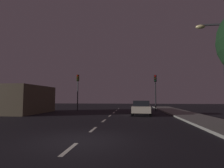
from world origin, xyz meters
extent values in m
plane|color=black|center=(0.00, 7.00, 0.00)|extent=(80.00, 80.00, 0.00)
cube|color=gray|center=(7.50, 7.00, 0.07)|extent=(3.00, 40.00, 0.15)
cube|color=silver|center=(0.00, -1.20, 0.00)|extent=(0.16, 1.60, 0.01)
cube|color=silver|center=(0.00, 2.60, 0.00)|extent=(0.16, 1.60, 0.01)
cube|color=silver|center=(0.00, 6.40, 0.00)|extent=(0.16, 1.60, 0.01)
cube|color=silver|center=(0.00, 10.20, 0.00)|extent=(0.16, 1.60, 0.01)
cube|color=silver|center=(0.00, 14.00, 0.00)|extent=(0.16, 1.60, 0.01)
cube|color=silver|center=(0.00, 17.80, 0.00)|extent=(0.16, 1.60, 0.01)
cube|color=silver|center=(0.00, 21.60, 0.00)|extent=(0.16, 1.60, 0.01)
cylinder|color=#2D2D30|center=(-5.21, 16.42, 2.47)|extent=(0.14, 0.14, 4.94)
cube|color=#382D0C|center=(-5.21, 16.42, 4.49)|extent=(0.32, 0.24, 0.90)
sphere|color=red|center=(-5.21, 16.26, 4.79)|extent=(0.20, 0.20, 0.20)
sphere|color=#3F2D0C|center=(-5.21, 16.26, 4.49)|extent=(0.20, 0.20, 0.20)
sphere|color=#0C3319|center=(-5.21, 16.26, 4.19)|extent=(0.20, 0.20, 0.20)
cylinder|color=black|center=(5.22, 16.42, 2.37)|extent=(0.14, 0.14, 4.74)
cube|color=black|center=(5.22, 16.42, 4.29)|extent=(0.32, 0.24, 0.90)
sphere|color=red|center=(5.22, 16.26, 4.59)|extent=(0.20, 0.20, 0.20)
sphere|color=#3F2D0C|center=(5.22, 16.26, 4.29)|extent=(0.20, 0.20, 0.20)
sphere|color=#0C3319|center=(5.22, 16.26, 3.99)|extent=(0.20, 0.20, 0.20)
cube|color=beige|center=(3.13, 11.36, 0.63)|extent=(2.08, 4.18, 0.62)
cube|color=black|center=(3.11, 11.16, 1.20)|extent=(1.70, 1.94, 0.53)
cylinder|color=black|center=(2.41, 12.89, 0.32)|extent=(0.27, 0.65, 0.64)
cylinder|color=black|center=(4.07, 12.77, 0.32)|extent=(0.27, 0.65, 0.64)
cylinder|color=black|center=(2.19, 9.94, 0.32)|extent=(0.27, 0.65, 0.64)
cylinder|color=black|center=(3.85, 9.82, 0.32)|extent=(0.27, 0.65, 0.64)
cube|color=#4C4C51|center=(7.13, 4.15, 6.30)|extent=(1.34, 0.10, 0.10)
ellipsoid|color=#F2D88C|center=(6.46, 4.15, 6.20)|extent=(0.56, 0.36, 0.24)
cube|color=brown|center=(-10.42, 12.00, 1.56)|extent=(4.84, 7.04, 3.12)
camera|label=1|loc=(2.13, -7.22, 1.74)|focal=28.51mm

